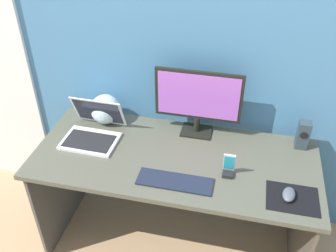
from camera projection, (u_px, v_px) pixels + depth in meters
The scene contains 11 objects.
ground_plane at pixel (173, 239), 2.49m from camera, with size 8.00×8.00×0.00m, color tan.
wall_back at pixel (191, 37), 2.07m from camera, with size 6.00×0.04×2.50m, color teal.
desk at pixel (174, 175), 2.15m from camera, with size 1.57×0.68×0.72m.
monitor at pixel (198, 100), 2.12m from camera, with size 0.50×0.14×0.41m.
speaker_right at pixel (303, 135), 2.09m from camera, with size 0.07×0.07×0.17m.
laptop at pixel (93, 131), 2.19m from camera, with size 0.32×0.31×0.22m.
fishbowl at pixel (105, 109), 2.30m from camera, with size 0.19×0.19×0.19m, color silver.
keyboard_external at pixel (175, 181), 1.90m from camera, with size 0.39×0.12×0.01m, color #1A2131.
mousepad at pixel (292, 198), 1.81m from camera, with size 0.25×0.20×0.00m, color black.
mouse at pixel (289, 194), 1.81m from camera, with size 0.06×0.10×0.04m, color #4C525B.
phone_in_dock at pixel (229, 168), 1.92m from camera, with size 0.06×0.06×0.14m.
Camera 1 is at (0.32, -1.55, 2.06)m, focal length 40.11 mm.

